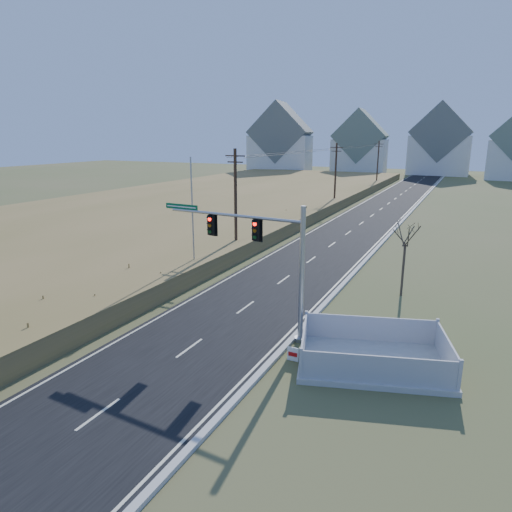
{
  "coord_description": "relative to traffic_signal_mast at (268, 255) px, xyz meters",
  "views": [
    {
      "loc": [
        11.65,
        -18.79,
        10.01
      ],
      "look_at": [
        0.83,
        3.73,
        3.4
      ],
      "focal_mm": 32.0,
      "sensor_mm": 36.0,
      "label": 1
    }
  ],
  "objects": [
    {
      "name": "condo_nw",
      "position": [
        -40.66,
        98.67,
        3.47
      ],
      "size": [
        17.69,
        13.38,
        19.05
      ],
      "rotation": [
        0.0,
        0.0,
        0.14
      ],
      "color": "white",
      "rests_on": "ground"
    },
    {
      "name": "curb",
      "position": [
        1.49,
        48.67,
        -4.15
      ],
      "size": [
        0.3,
        180.0,
        0.18
      ],
      "primitive_type": "cube",
      "color": "#B2AFA8",
      "rests_on": "ground"
    },
    {
      "name": "utility_pole_near",
      "position": [
        -9.16,
        13.67,
        0.45
      ],
      "size": [
        1.8,
        0.26,
        9.0
      ],
      "color": "#422D1E",
      "rests_on": "ground"
    },
    {
      "name": "utility_pole_far",
      "position": [
        -9.16,
        73.67,
        0.45
      ],
      "size": [
        1.8,
        0.26,
        9.0
      ],
      "color": "#422D1E",
      "rests_on": "ground"
    },
    {
      "name": "condo_nnw",
      "position": [
        -20.66,
        106.67,
        2.7
      ],
      "size": [
        14.93,
        11.17,
        17.03
      ],
      "rotation": [
        0.0,
        0.0,
        0.07
      ],
      "color": "white",
      "rests_on": "ground"
    },
    {
      "name": "condo_n",
      "position": [
        -0.66,
        110.67,
        3.37
      ],
      "size": [
        15.27,
        10.2,
        18.54
      ],
      "color": "white",
      "rests_on": "ground"
    },
    {
      "name": "utility_pole_mid",
      "position": [
        -9.16,
        43.67,
        0.45
      ],
      "size": [
        1.8,
        0.26,
        9.0
      ],
      "color": "#422D1E",
      "rests_on": "ground"
    },
    {
      "name": "flagpole",
      "position": [
        -8.95,
        6.79,
        -0.8
      ],
      "size": [
        0.39,
        0.39,
        8.61
      ],
      "color": "#B7B5AD",
      "rests_on": "ground"
    },
    {
      "name": "ground",
      "position": [
        -2.66,
        -1.33,
        -4.24
      ],
      "size": [
        260.0,
        260.0,
        0.0
      ],
      "primitive_type": "plane",
      "color": "#495529",
      "rests_on": "ground"
    },
    {
      "name": "open_sign",
      "position": [
        2.3,
        -2.31,
        -3.88
      ],
      "size": [
        0.54,
        0.07,
        0.67
      ],
      "rotation": [
        0.0,
        0.0,
        -0.01
      ],
      "color": "white",
      "rests_on": "ground"
    },
    {
      "name": "fence_enclosure",
      "position": [
        5.67,
        -1.08,
        -3.95
      ],
      "size": [
        7.51,
        6.11,
        1.49
      ],
      "rotation": [
        0.0,
        0.0,
        0.29
      ],
      "color": "#B7B5AD",
      "rests_on": "ground"
    },
    {
      "name": "reed_marsh",
      "position": [
        -26.66,
        38.67,
        -3.59
      ],
      "size": [
        38.0,
        110.0,
        1.3
      ],
      "primitive_type": "cube",
      "color": "olive",
      "rests_on": "ground"
    },
    {
      "name": "bare_tree",
      "position": [
        5.39,
        9.05,
        -0.1
      ],
      "size": [
        1.94,
        1.94,
        5.14
      ],
      "color": "#4C3F33",
      "rests_on": "ground"
    },
    {
      "name": "traffic_signal_mast",
      "position": [
        0.0,
        0.0,
        0.0
      ],
      "size": [
        8.58,
        0.93,
        6.84
      ],
      "rotation": [
        0.0,
        0.0,
        -0.07
      ],
      "color": "#9EA0A5",
      "rests_on": "ground"
    },
    {
      "name": "road",
      "position": [
        -2.66,
        48.67,
        -4.21
      ],
      "size": [
        8.0,
        180.0,
        0.06
      ],
      "primitive_type": "cube",
      "color": "black",
      "rests_on": "ground"
    }
  ]
}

